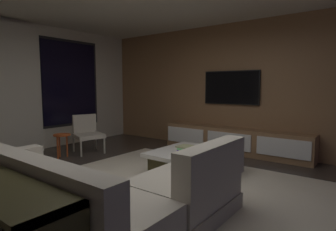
% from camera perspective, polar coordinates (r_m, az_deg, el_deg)
% --- Properties ---
extents(floor, '(9.20, 9.20, 0.00)m').
position_cam_1_polar(floor, '(3.65, -4.11, -16.11)').
color(floor, '#332B26').
extents(back_wall_with_window, '(6.60, 0.30, 2.70)m').
position_cam_1_polar(back_wall_with_window, '(6.36, -29.98, 4.93)').
color(back_wall_with_window, beige).
rests_on(back_wall_with_window, floor).
extents(media_wall, '(0.12, 7.80, 2.70)m').
position_cam_1_polar(media_wall, '(6.03, 15.48, 5.56)').
color(media_wall, '#8E6642').
rests_on(media_wall, floor).
extents(area_rug, '(3.20, 3.80, 0.01)m').
position_cam_1_polar(area_rug, '(3.84, 0.61, -14.84)').
color(area_rug, beige).
rests_on(area_rug, floor).
extents(sectional_couch, '(1.98, 2.50, 0.82)m').
position_cam_1_polar(sectional_couch, '(2.92, -15.29, -15.97)').
color(sectional_couch, '#A49C8C').
rests_on(sectional_couch, floor).
extents(coffee_table, '(1.16, 1.16, 0.36)m').
position_cam_1_polar(coffee_table, '(4.41, 5.10, -9.60)').
color(coffee_table, '#3A361B').
rests_on(coffee_table, floor).
extents(book_stack_on_coffee_table, '(0.29, 0.22, 0.10)m').
position_cam_1_polar(book_stack_on_coffee_table, '(4.31, 3.66, -6.94)').
color(book_stack_on_coffee_table, '#9F7B97').
rests_on(book_stack_on_coffee_table, coffee_table).
extents(accent_chair_near_window, '(0.69, 0.70, 0.78)m').
position_cam_1_polar(accent_chair_near_window, '(6.04, -16.34, -3.18)').
color(accent_chair_near_window, '#B2ADA0').
rests_on(accent_chair_near_window, floor).
extents(side_stool, '(0.32, 0.32, 0.46)m').
position_cam_1_polar(side_stool, '(5.72, -21.05, -4.47)').
color(side_stool, '#BF4C1E').
rests_on(side_stool, floor).
extents(media_console, '(0.46, 3.10, 0.52)m').
position_cam_1_polar(media_console, '(5.89, 13.65, -5.14)').
color(media_console, '#8E6642').
rests_on(media_console, floor).
extents(mounted_tv, '(0.05, 1.23, 0.71)m').
position_cam_1_polar(mounted_tv, '(6.03, 12.88, 5.63)').
color(mounted_tv, black).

